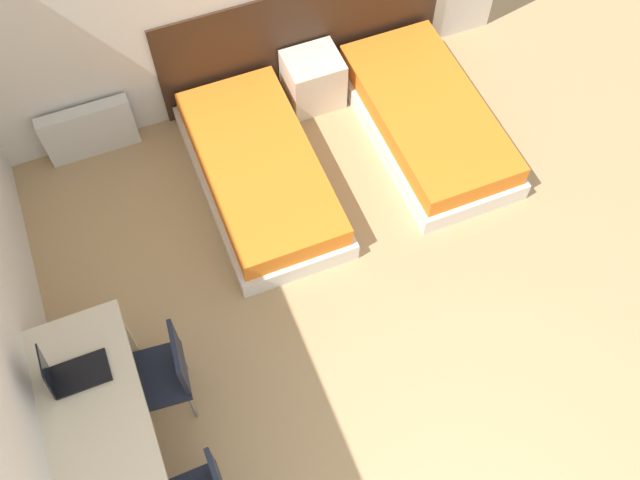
{
  "coord_description": "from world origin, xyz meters",
  "views": [
    {
      "loc": [
        -0.97,
        0.0,
        4.92
      ],
      "look_at": [
        0.0,
        2.4,
        0.55
      ],
      "focal_mm": 40.0,
      "sensor_mm": 36.0,
      "label": 1
    }
  ],
  "objects_px": {
    "bed_near_door": "(427,120)",
    "laptop": "(69,374)",
    "bed_near_window": "(260,173)",
    "chair_near_laptop": "(163,373)",
    "nightstand": "(313,80)"
  },
  "relations": [
    {
      "from": "bed_near_door",
      "to": "laptop",
      "type": "height_order",
      "value": "laptop"
    },
    {
      "from": "bed_near_window",
      "to": "chair_near_laptop",
      "type": "distance_m",
      "value": 1.92
    },
    {
      "from": "bed_near_door",
      "to": "bed_near_window",
      "type": "bearing_deg",
      "value": 180.0
    },
    {
      "from": "chair_near_laptop",
      "to": "laptop",
      "type": "xyz_separation_m",
      "value": [
        -0.5,
        0.07,
        0.33
      ]
    },
    {
      "from": "nightstand",
      "to": "laptop",
      "type": "height_order",
      "value": "laptop"
    },
    {
      "from": "bed_near_door",
      "to": "nightstand",
      "type": "height_order",
      "value": "nightstand"
    },
    {
      "from": "bed_near_window",
      "to": "nightstand",
      "type": "xyz_separation_m",
      "value": [
        0.76,
        0.74,
        0.06
      ]
    },
    {
      "from": "chair_near_laptop",
      "to": "laptop",
      "type": "bearing_deg",
      "value": 178.17
    },
    {
      "from": "bed_near_window",
      "to": "laptop",
      "type": "bearing_deg",
      "value": -139.7
    },
    {
      "from": "bed_near_window",
      "to": "chair_near_laptop",
      "type": "bearing_deg",
      "value": -128.31
    },
    {
      "from": "bed_near_door",
      "to": "chair_near_laptop",
      "type": "height_order",
      "value": "chair_near_laptop"
    },
    {
      "from": "nightstand",
      "to": "bed_near_window",
      "type": "bearing_deg",
      "value": -135.89
    },
    {
      "from": "bed_near_door",
      "to": "chair_near_laptop",
      "type": "distance_m",
      "value": 3.1
    },
    {
      "from": "chair_near_laptop",
      "to": "bed_near_door",
      "type": "bearing_deg",
      "value": 34.58
    },
    {
      "from": "nightstand",
      "to": "laptop",
      "type": "relative_size",
      "value": 1.35
    }
  ]
}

